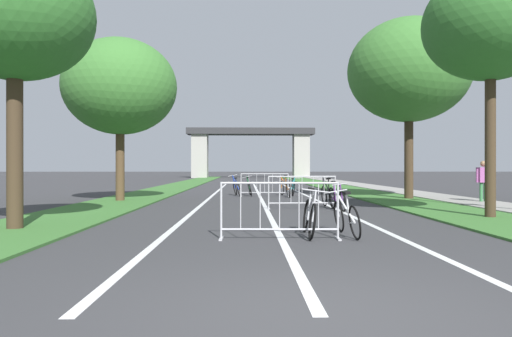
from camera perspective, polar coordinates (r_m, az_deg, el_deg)
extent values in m
plane|color=#333335|center=(4.36, 7.84, -17.43)|extent=(300.00, 300.00, 0.00)
cube|color=#386B2D|center=(32.43, -9.59, -2.17)|extent=(2.65, 68.36, 0.05)
cube|color=#386B2D|center=(32.65, 9.31, -2.16)|extent=(2.65, 68.36, 0.05)
cube|color=gray|center=(33.15, 13.27, -2.10)|extent=(2.00, 68.36, 0.08)
cube|color=silver|center=(23.92, 0.30, -3.03)|extent=(0.14, 39.55, 0.01)
cube|color=silver|center=(24.08, 5.56, -3.01)|extent=(0.14, 39.55, 0.01)
cube|color=silver|center=(23.96, -5.00, -3.02)|extent=(0.14, 39.55, 0.01)
cube|color=#2D2D30|center=(60.78, -0.66, 4.49)|extent=(16.26, 3.16, 0.80)
cube|color=#9E9B93|center=(60.90, -6.80, 1.49)|extent=(2.00, 2.40, 5.56)
cube|color=#9E9B93|center=(61.04, 5.47, 1.48)|extent=(2.00, 2.40, 5.56)
cylinder|color=#3D2D1E|center=(11.03, -27.17, 1.86)|extent=(0.32, 0.32, 3.30)
ellipsoid|color=#2D6628|center=(11.48, -27.18, 16.34)|extent=(3.25, 3.25, 2.76)
cylinder|color=#4C3823|center=(18.90, -16.13, 0.38)|extent=(0.33, 0.33, 2.81)
ellipsoid|color=#38702D|center=(19.16, -16.14, 9.50)|extent=(4.35, 4.35, 3.70)
cylinder|color=#3D2D1E|center=(13.51, 26.50, 2.44)|extent=(0.26, 0.26, 3.73)
ellipsoid|color=#2D6628|center=(13.99, 26.51, 15.40)|extent=(3.39, 3.39, 2.88)
cylinder|color=#3D2D1E|center=(20.37, 18.01, 1.26)|extent=(0.36, 0.36, 3.45)
ellipsoid|color=#38702D|center=(20.75, 18.02, 11.23)|extent=(4.99, 4.99, 4.24)
cylinder|color=#ADADB2|center=(8.67, -4.24, -5.10)|extent=(0.04, 0.04, 1.05)
cube|color=#ADADB2|center=(8.73, -4.24, -8.44)|extent=(0.07, 0.44, 0.03)
cylinder|color=#ADADB2|center=(8.78, 9.89, -5.04)|extent=(0.04, 0.04, 1.05)
cube|color=#ADADB2|center=(8.84, 9.89, -8.33)|extent=(0.07, 0.44, 0.03)
cylinder|color=#ADADB2|center=(8.63, 2.87, -1.77)|extent=(2.14, 0.08, 0.04)
cylinder|color=#ADADB2|center=(8.70, 2.87, -7.37)|extent=(2.14, 0.08, 0.04)
cylinder|color=#ADADB2|center=(8.65, -1.87, -4.52)|extent=(0.02, 0.02, 0.87)
cylinder|color=#ADADB2|center=(8.64, 0.50, -4.52)|extent=(0.02, 0.02, 0.87)
cylinder|color=#ADADB2|center=(8.65, 2.87, -4.52)|extent=(0.02, 0.02, 0.87)
cylinder|color=#ADADB2|center=(8.68, 5.23, -4.50)|extent=(0.02, 0.02, 0.87)
cylinder|color=#ADADB2|center=(8.72, 7.57, -4.48)|extent=(0.02, 0.02, 0.87)
cylinder|color=#ADADB2|center=(14.99, 1.54, -2.91)|extent=(0.04, 0.04, 1.05)
cube|color=#ADADB2|center=(15.03, 1.54, -4.85)|extent=(0.07, 0.44, 0.03)
cylinder|color=#ADADB2|center=(15.31, 9.56, -2.84)|extent=(0.04, 0.04, 1.05)
cube|color=#ADADB2|center=(15.34, 9.56, -4.75)|extent=(0.07, 0.44, 0.03)
cylinder|color=#ADADB2|center=(15.09, 5.59, -0.97)|extent=(2.14, 0.10, 0.04)
cylinder|color=#ADADB2|center=(15.13, 5.59, -4.19)|extent=(2.14, 0.10, 0.04)
cylinder|color=#ADADB2|center=(15.02, 2.90, -2.56)|extent=(0.02, 0.02, 0.87)
cylinder|color=#ADADB2|center=(15.06, 4.25, -2.55)|extent=(0.02, 0.02, 0.87)
cylinder|color=#ADADB2|center=(15.11, 5.59, -2.54)|extent=(0.02, 0.02, 0.87)
cylinder|color=#ADADB2|center=(15.16, 6.93, -2.53)|extent=(0.02, 0.02, 0.87)
cylinder|color=#ADADB2|center=(15.23, 8.25, -2.52)|extent=(0.02, 0.02, 0.87)
cylinder|color=#ADADB2|center=(21.39, -1.82, -2.00)|extent=(0.04, 0.04, 1.05)
cube|color=#ADADB2|center=(21.41, -1.82, -3.37)|extent=(0.06, 0.44, 0.03)
cylinder|color=#ADADB2|center=(21.45, 3.91, -2.00)|extent=(0.04, 0.04, 1.05)
cube|color=#ADADB2|center=(21.48, 3.91, -3.36)|extent=(0.06, 0.44, 0.03)
cylinder|color=#ADADB2|center=(21.38, 1.05, -0.65)|extent=(2.14, 0.06, 0.04)
cylinder|color=#ADADB2|center=(21.41, 1.05, -2.93)|extent=(2.14, 0.06, 0.04)
cylinder|color=#ADADB2|center=(21.38, -0.87, -1.76)|extent=(0.02, 0.02, 0.87)
cylinder|color=#ADADB2|center=(21.38, 0.09, -1.76)|extent=(0.02, 0.02, 0.87)
cylinder|color=#ADADB2|center=(21.39, 1.05, -1.76)|extent=(0.02, 0.02, 0.87)
cylinder|color=#ADADB2|center=(21.41, 2.00, -1.76)|extent=(0.02, 0.02, 0.87)
cylinder|color=#ADADB2|center=(21.43, 2.96, -1.76)|extent=(0.02, 0.02, 0.87)
torus|color=black|center=(8.75, 11.87, -6.43)|extent=(0.17, 0.64, 0.63)
torus|color=black|center=(9.77, 9.99, -5.74)|extent=(0.17, 0.64, 0.63)
cylinder|color=silver|center=(9.20, 10.69, -4.50)|extent=(0.19, 1.04, 0.55)
cylinder|color=silver|center=(9.01, 11.07, -4.71)|extent=(0.13, 0.13, 0.58)
cylinder|color=silver|center=(8.92, 11.56, -6.46)|extent=(0.05, 0.35, 0.07)
cylinder|color=silver|center=(9.72, 9.82, -4.26)|extent=(0.12, 0.10, 0.52)
cube|color=black|center=(8.94, 10.88, -2.91)|extent=(0.12, 0.25, 0.06)
cylinder|color=#99999E|center=(9.67, 9.63, -2.75)|extent=(0.48, 0.06, 0.10)
torus|color=black|center=(15.21, 9.19, -3.54)|extent=(0.15, 0.70, 0.69)
torus|color=black|center=(16.22, 8.25, -3.31)|extent=(0.15, 0.70, 0.69)
cylinder|color=black|center=(15.67, 8.63, -2.28)|extent=(0.17, 1.02, 0.66)
cylinder|color=black|center=(15.48, 8.82, -2.44)|extent=(0.10, 0.13, 0.67)
cylinder|color=black|center=(15.37, 9.04, -3.60)|extent=(0.05, 0.34, 0.08)
cylinder|color=black|center=(16.18, 8.18, -2.21)|extent=(0.10, 0.10, 0.63)
cube|color=black|center=(15.42, 8.75, -1.22)|extent=(0.12, 0.25, 0.06)
cylinder|color=#99999E|center=(16.14, 8.10, -1.10)|extent=(0.55, 0.07, 0.08)
torus|color=black|center=(21.47, -2.10, -2.54)|extent=(0.29, 0.66, 0.64)
torus|color=black|center=(22.46, -2.57, -2.42)|extent=(0.29, 0.66, 0.64)
cylinder|color=#1E389E|center=(21.92, -2.49, -1.68)|extent=(0.35, 0.95, 0.65)
cylinder|color=#1E389E|center=(21.73, -2.36, -1.90)|extent=(0.15, 0.14, 0.56)
cylinder|color=#1E389E|center=(21.63, -2.16, -2.58)|extent=(0.08, 0.33, 0.08)
cylinder|color=#1E389E|center=(22.41, -2.71, -1.64)|extent=(0.15, 0.12, 0.62)
cube|color=black|center=(21.68, -2.49, -1.17)|extent=(0.15, 0.26, 0.07)
cylinder|color=#99999E|center=(22.37, -2.85, -0.86)|extent=(0.44, 0.11, 0.11)
torus|color=black|center=(20.43, 4.23, -2.68)|extent=(0.25, 0.65, 0.64)
torus|color=black|center=(21.51, 4.56, -2.54)|extent=(0.25, 0.65, 0.64)
cylinder|color=#197A7F|center=(20.93, 4.47, -1.89)|extent=(0.32, 1.03, 0.56)
cylinder|color=#197A7F|center=(20.72, 4.40, -2.01)|extent=(0.09, 0.14, 0.56)
cylinder|color=#197A7F|center=(20.60, 4.28, -2.72)|extent=(0.10, 0.35, 0.08)
cylinder|color=#197A7F|center=(21.47, 4.63, -1.84)|extent=(0.09, 0.11, 0.53)
cube|color=black|center=(20.67, 4.47, -1.25)|extent=(0.15, 0.26, 0.06)
cylinder|color=#99999E|center=(21.44, 4.70, -1.14)|extent=(0.47, 0.13, 0.08)
torus|color=black|center=(15.22, 9.30, -3.67)|extent=(0.17, 0.63, 0.62)
torus|color=black|center=(14.19, 10.44, -3.94)|extent=(0.17, 0.63, 0.62)
cylinder|color=#662884|center=(14.71, 9.71, -2.81)|extent=(0.06, 1.04, 0.54)
cylinder|color=#662884|center=(14.90, 9.50, -2.76)|extent=(0.13, 0.12, 0.61)
cylinder|color=#662884|center=(15.06, 9.48, -3.80)|extent=(0.06, 0.35, 0.07)
cylinder|color=#662884|center=(14.19, 10.29, -2.92)|extent=(0.11, 0.09, 0.51)
cube|color=black|center=(14.92, 9.33, -1.59)|extent=(0.12, 0.25, 0.06)
cylinder|color=#99999E|center=(14.20, 10.15, -1.89)|extent=(0.51, 0.07, 0.09)
torus|color=black|center=(21.40, 3.94, -2.51)|extent=(0.23, 0.68, 0.68)
torus|color=black|center=(22.44, 3.11, -2.38)|extent=(0.23, 0.68, 0.68)
cylinder|color=orange|center=(21.88, 3.48, -1.76)|extent=(0.30, 1.03, 0.56)
cylinder|color=orange|center=(21.68, 3.64, -1.73)|extent=(0.08, 0.13, 0.67)
cylinder|color=orange|center=(21.57, 3.81, -2.55)|extent=(0.10, 0.35, 0.08)
cylinder|color=orange|center=(22.40, 3.08, -1.71)|extent=(0.07, 0.10, 0.53)
cube|color=black|center=(21.63, 3.60, -0.86)|extent=(0.15, 0.26, 0.06)
cylinder|color=#99999E|center=(22.36, 3.04, -1.04)|extent=(0.43, 0.12, 0.06)
torus|color=black|center=(21.50, -0.72, -2.49)|extent=(0.21, 0.68, 0.67)
torus|color=black|center=(22.45, -0.85, -2.38)|extent=(0.21, 0.68, 0.67)
cylinder|color=#1E7238|center=(21.94, -0.92, -1.74)|extent=(0.19, 0.93, 0.57)
cylinder|color=#1E7238|center=(21.76, -0.88, -1.85)|extent=(0.16, 0.12, 0.57)
cylinder|color=#1E7238|center=(21.65, -0.73, -2.54)|extent=(0.03, 0.31, 0.08)
cylinder|color=#1E7238|center=(22.42, -0.98, -1.70)|extent=(0.15, 0.10, 0.55)
cube|color=black|center=(21.72, -1.02, -1.11)|extent=(0.12, 0.24, 0.07)
cylinder|color=#99999E|center=(22.38, -1.12, -1.01)|extent=(0.47, 0.05, 0.12)
torus|color=black|center=(9.68, 6.10, -5.68)|extent=(0.15, 0.68, 0.67)
torus|color=black|center=(8.60, 6.84, -6.41)|extent=(0.15, 0.68, 0.67)
cylinder|color=#B7B7BC|center=(9.14, 6.65, -4.28)|extent=(0.08, 1.06, 0.59)
cylinder|color=#B7B7BC|center=(9.35, 6.49, -4.33)|extent=(0.13, 0.12, 0.61)
cylinder|color=#B7B7BC|center=(9.51, 6.19, -5.94)|extent=(0.04, 0.35, 0.08)
cylinder|color=#B7B7BC|center=(8.60, 7.05, -4.56)|extent=(0.11, 0.09, 0.56)
cube|color=black|center=(9.37, 6.69, -2.47)|extent=(0.11, 0.24, 0.06)
cylinder|color=#99999E|center=(8.61, 7.26, -2.70)|extent=(0.52, 0.04, 0.09)
cylinder|color=#33723F|center=(19.12, 26.02, -2.68)|extent=(0.11, 0.11, 0.77)
cylinder|color=#33723F|center=(19.03, 25.60, -2.69)|extent=(0.11, 0.11, 0.77)
cube|color=#994C8C|center=(19.05, 25.81, -0.70)|extent=(0.45, 0.30, 0.55)
cylinder|color=#994C8C|center=(19.19, 26.41, -0.78)|extent=(0.09, 0.09, 0.49)
cylinder|color=#994C8C|center=(18.92, 25.21, -0.79)|extent=(0.09, 0.09, 0.49)
sphere|color=#936B4C|center=(19.05, 25.81, 0.53)|extent=(0.21, 0.21, 0.21)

